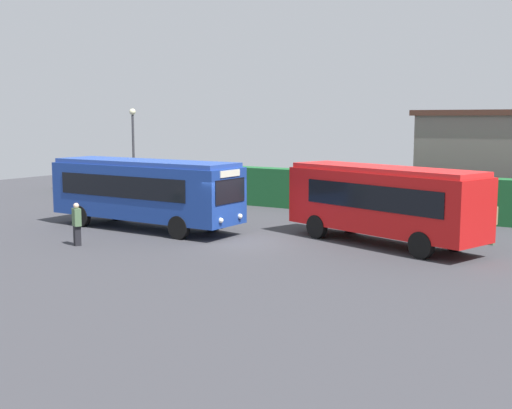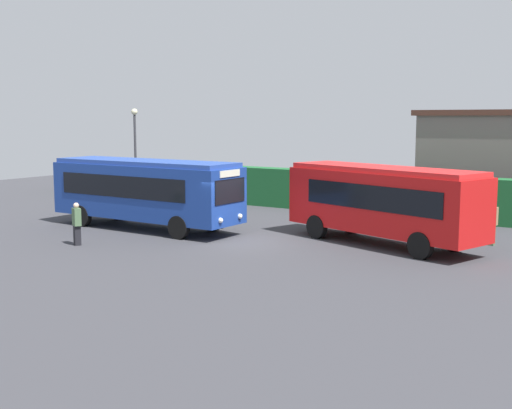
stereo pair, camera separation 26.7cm
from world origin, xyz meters
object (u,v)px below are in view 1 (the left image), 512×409
object	(u,v)px
bus_red	(383,200)
bus_blue	(145,190)
lamppost	(133,146)
person_center	(220,208)
person_right	(492,222)
traffic_cone	(341,212)
person_left	(77,223)

from	to	relation	value
bus_red	bus_blue	bearing A→B (deg)	30.18
bus_red	lamppost	bearing A→B (deg)	6.05
bus_red	person_center	size ratio (longest dim) A/B	4.92
bus_red	person_right	bearing A→B (deg)	-131.04
person_right	lamppost	bearing A→B (deg)	90.87
traffic_cone	lamppost	xyz separation A→B (m)	(-12.23, -2.01, 3.20)
bus_red	traffic_cone	size ratio (longest dim) A/B	14.78
lamppost	bus_red	bearing A→B (deg)	-11.84
bus_blue	traffic_cone	bearing A→B (deg)	52.26
person_right	bus_blue	bearing A→B (deg)	111.97
traffic_cone	bus_red	bearing A→B (deg)	-51.52
bus_blue	bus_red	distance (m)	10.84
bus_blue	bus_red	bearing A→B (deg)	13.15
person_left	person_right	world-z (taller)	person_right
bus_blue	lamppost	size ratio (longest dim) A/B	1.74
person_center	lamppost	world-z (taller)	lamppost
traffic_cone	lamppost	size ratio (longest dim) A/B	0.11
bus_blue	lamppost	xyz separation A→B (m)	(-6.01, 5.79, 1.67)
person_center	traffic_cone	world-z (taller)	person_center
bus_blue	traffic_cone	xyz separation A→B (m)	(6.23, 7.80, -1.53)
bus_blue	person_center	bearing A→B (deg)	35.51
person_center	traffic_cone	xyz separation A→B (m)	(3.42, 5.86, -0.65)
bus_blue	person_left	size ratio (longest dim) A/B	5.66
bus_blue	person_center	xyz separation A→B (m)	(2.81, 1.94, -0.87)
bus_blue	person_right	world-z (taller)	bus_blue
bus_blue	person_center	world-z (taller)	bus_blue
person_left	traffic_cone	bearing A→B (deg)	-178.62
person_center	lamppost	bearing A→B (deg)	-134.70
bus_red	person_left	bearing A→B (deg)	51.30
person_left	bus_blue	bearing A→B (deg)	-148.38
person_left	person_right	size ratio (longest dim) A/B	0.97
person_right	lamppost	distance (m)	20.54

